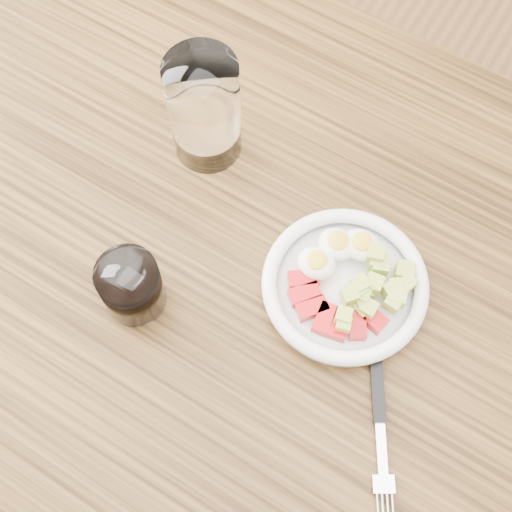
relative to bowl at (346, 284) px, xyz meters
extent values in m
plane|color=brown|center=(-0.10, -0.04, -0.79)|extent=(4.00, 4.00, 0.00)
cube|color=brown|center=(-0.75, 0.31, -0.42)|extent=(0.07, 0.07, 0.73)
cube|color=brown|center=(-0.10, -0.04, -0.04)|extent=(1.50, 0.90, 0.04)
cylinder|color=white|center=(0.00, 0.00, -0.01)|extent=(0.20, 0.20, 0.01)
torus|color=white|center=(0.00, 0.00, 0.00)|extent=(0.21, 0.21, 0.02)
cube|color=#B30B0E|center=(-0.05, -0.02, 0.00)|extent=(0.04, 0.04, 0.02)
cube|color=#B30B0E|center=(-0.04, -0.04, 0.00)|extent=(0.04, 0.04, 0.02)
cube|color=#B30B0E|center=(-0.02, -0.05, 0.00)|extent=(0.04, 0.04, 0.02)
cube|color=#B30B0E|center=(0.00, -0.05, 0.00)|extent=(0.03, 0.04, 0.02)
cube|color=#B30B0E|center=(0.02, -0.05, 0.00)|extent=(0.03, 0.04, 0.02)
cube|color=#B30B0E|center=(0.04, -0.04, 0.00)|extent=(0.04, 0.04, 0.02)
cube|color=#B30B0E|center=(0.05, -0.02, 0.00)|extent=(0.04, 0.03, 0.02)
ellipsoid|color=white|center=(-0.03, 0.04, 0.01)|extent=(0.05, 0.04, 0.03)
ellipsoid|color=yellow|center=(-0.03, 0.04, 0.02)|extent=(0.03, 0.03, 0.01)
ellipsoid|color=white|center=(-0.01, 0.05, 0.01)|extent=(0.05, 0.04, 0.03)
ellipsoid|color=yellow|center=(-0.01, 0.05, 0.02)|extent=(0.03, 0.03, 0.01)
ellipsoid|color=white|center=(-0.04, 0.00, 0.01)|extent=(0.05, 0.04, 0.03)
ellipsoid|color=yellow|center=(-0.04, 0.00, 0.02)|extent=(0.03, 0.03, 0.01)
cube|color=#C7CE4F|center=(0.04, -0.02, 0.01)|extent=(0.02, 0.02, 0.02)
cube|color=#C7CE4F|center=(0.03, -0.01, 0.01)|extent=(0.02, 0.02, 0.02)
cube|color=#C7CE4F|center=(0.01, 0.04, 0.02)|extent=(0.03, 0.03, 0.02)
cube|color=#C7CE4F|center=(0.02, -0.01, 0.01)|extent=(0.02, 0.02, 0.02)
cube|color=#C7CE4F|center=(0.02, 0.00, 0.02)|extent=(0.03, 0.03, 0.02)
cube|color=#C7CE4F|center=(0.03, 0.01, 0.02)|extent=(0.02, 0.02, 0.02)
cube|color=#C7CE4F|center=(0.03, 0.04, 0.01)|extent=(0.03, 0.03, 0.02)
cube|color=#C7CE4F|center=(0.06, 0.02, 0.01)|extent=(0.03, 0.03, 0.02)
cube|color=#C7CE4F|center=(0.02, 0.04, 0.01)|extent=(0.03, 0.03, 0.02)
cube|color=#C7CE4F|center=(0.01, -0.02, 0.02)|extent=(0.03, 0.03, 0.02)
cube|color=#C7CE4F|center=(0.03, -0.02, 0.00)|extent=(0.02, 0.02, 0.02)
cube|color=#C7CE4F|center=(0.06, 0.03, 0.01)|extent=(0.02, 0.02, 0.02)
cube|color=#C7CE4F|center=(0.05, 0.02, 0.01)|extent=(0.03, 0.03, 0.02)
cube|color=#C7CE4F|center=(0.05, 0.05, 0.01)|extent=(0.03, 0.03, 0.02)
cube|color=#C7CE4F|center=(0.06, 0.00, 0.01)|extent=(0.02, 0.02, 0.02)
cube|color=#C7CE4F|center=(0.02, -0.04, 0.02)|extent=(0.02, 0.02, 0.02)
cube|color=#C7CE4F|center=(0.03, 0.00, 0.00)|extent=(0.02, 0.02, 0.02)
cube|color=#C7CE4F|center=(0.02, -0.05, 0.01)|extent=(0.02, 0.02, 0.02)
cube|color=#C7CE4F|center=(0.02, -0.01, 0.02)|extent=(0.03, 0.03, 0.02)
cube|color=#C7CE4F|center=(0.02, 0.00, 0.01)|extent=(0.02, 0.02, 0.02)
cube|color=#C7CE4F|center=(0.02, -0.01, 0.01)|extent=(0.02, 0.02, 0.02)
cube|color=#C7CE4F|center=(0.06, 0.01, 0.01)|extent=(0.03, 0.03, 0.02)
cube|color=black|center=(0.09, -0.08, -0.01)|extent=(0.07, 0.10, 0.01)
cube|color=silver|center=(0.13, -0.15, -0.01)|extent=(0.04, 0.06, 0.00)
cube|color=silver|center=(0.15, -0.18, -0.01)|extent=(0.03, 0.03, 0.00)
cylinder|color=silver|center=(0.16, -0.21, -0.01)|extent=(0.02, 0.03, 0.00)
cylinder|color=silver|center=(0.16, -0.21, -0.01)|extent=(0.02, 0.03, 0.00)
cylinder|color=silver|center=(0.17, -0.21, -0.01)|extent=(0.02, 0.03, 0.00)
cylinder|color=silver|center=(0.17, -0.21, -0.01)|extent=(0.02, 0.03, 0.00)
cylinder|color=white|center=(-0.26, 0.09, 0.06)|extent=(0.09, 0.09, 0.17)
cylinder|color=white|center=(-0.22, -0.15, 0.02)|extent=(0.08, 0.08, 0.09)
cylinder|color=black|center=(-0.22, -0.15, 0.02)|extent=(0.07, 0.07, 0.07)
camera|label=1|loc=(0.07, -0.33, 0.83)|focal=50.00mm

